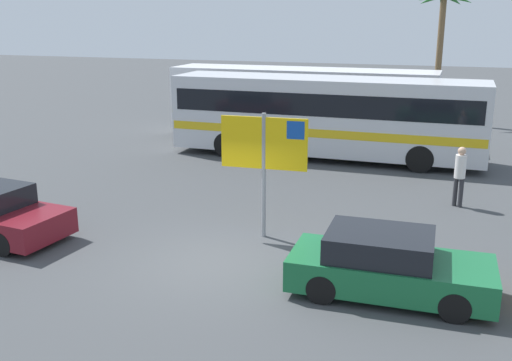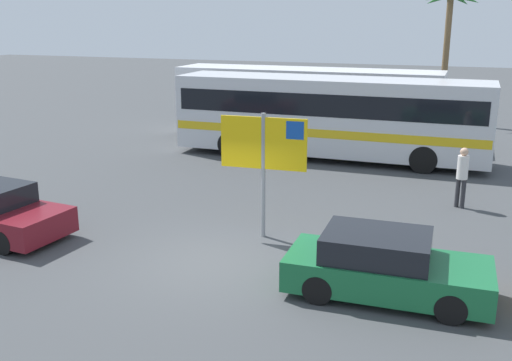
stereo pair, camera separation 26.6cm
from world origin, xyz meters
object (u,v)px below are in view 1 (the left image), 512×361
(ferry_sign, at_px, (266,148))
(bus_rear_coach, at_px, (301,99))
(pedestrian_near_sign, at_px, (460,171))
(bus_front_coach, at_px, (326,113))
(car_green, at_px, (387,265))

(ferry_sign, bearing_deg, bus_rear_coach, 97.56)
(bus_rear_coach, bearing_deg, pedestrian_near_sign, -50.49)
(bus_front_coach, distance_m, bus_rear_coach, 4.21)
(bus_front_coach, xyz_separation_m, ferry_sign, (0.52, -9.16, 0.54))
(bus_rear_coach, height_order, ferry_sign, ferry_sign)
(car_green, distance_m, pedestrian_near_sign, 6.70)
(bus_rear_coach, relative_size, pedestrian_near_sign, 6.71)
(bus_front_coach, distance_m, car_green, 12.16)
(bus_rear_coach, bearing_deg, car_green, -68.96)
(bus_front_coach, height_order, bus_rear_coach, same)
(bus_rear_coach, relative_size, car_green, 2.99)
(bus_front_coach, bearing_deg, bus_rear_coach, 117.97)
(pedestrian_near_sign, bearing_deg, car_green, -163.61)
(car_green, bearing_deg, ferry_sign, 143.84)
(car_green, bearing_deg, bus_rear_coach, 109.53)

